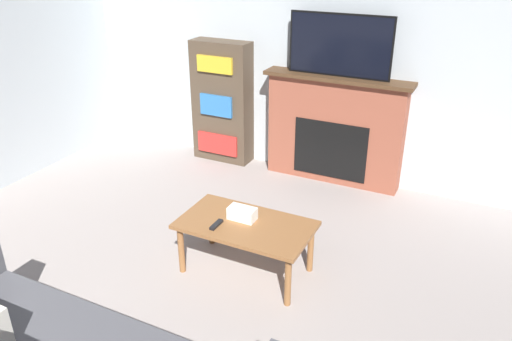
{
  "coord_description": "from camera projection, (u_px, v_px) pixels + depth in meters",
  "views": [
    {
      "loc": [
        1.67,
        -0.71,
        2.48
      ],
      "look_at": [
        0.06,
        2.56,
        0.77
      ],
      "focal_mm": 35.0,
      "sensor_mm": 36.0,
      "label": 1
    }
  ],
  "objects": [
    {
      "name": "fireplace",
      "position": [
        334.0,
        129.0,
        5.37
      ],
      "size": [
        1.57,
        0.28,
        1.18
      ],
      "color": "brown",
      "rests_on": "ground_plane"
    },
    {
      "name": "coffee_table",
      "position": [
        246.0,
        229.0,
        3.92
      ],
      "size": [
        1.05,
        0.59,
        0.45
      ],
      "color": "brown",
      "rests_on": "ground_plane"
    },
    {
      "name": "bookshelf",
      "position": [
        222.0,
        102.0,
        5.86
      ],
      "size": [
        0.7,
        0.29,
        1.43
      ],
      "color": "#4C3D2D",
      "rests_on": "ground_plane"
    },
    {
      "name": "tissue_box",
      "position": [
        242.0,
        213.0,
        3.93
      ],
      "size": [
        0.22,
        0.12,
        0.1
      ],
      "color": "white",
      "rests_on": "coffee_table"
    },
    {
      "name": "wall_back",
      "position": [
        325.0,
        55.0,
        5.25
      ],
      "size": [
        6.86,
        0.06,
        2.7
      ],
      "color": "silver",
      "rests_on": "ground_plane"
    },
    {
      "name": "tv",
      "position": [
        340.0,
        45.0,
        4.98
      ],
      "size": [
        1.06,
        0.03,
        0.63
      ],
      "color": "black",
      "rests_on": "fireplace"
    },
    {
      "name": "remote_control",
      "position": [
        216.0,
        225.0,
        3.85
      ],
      "size": [
        0.04,
        0.15,
        0.02
      ],
      "color": "black",
      "rests_on": "coffee_table"
    }
  ]
}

